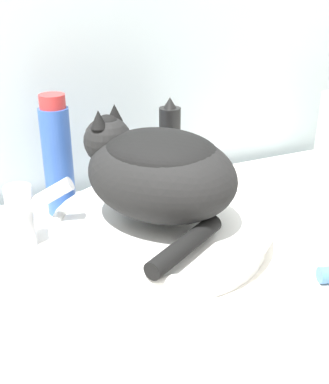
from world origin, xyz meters
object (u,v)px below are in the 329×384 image
at_px(faucet, 26,212).
at_px(shampoo_bottle_tall, 58,158).
at_px(cat, 157,169).
at_px(hairspray_can_black, 170,149).

bearing_deg(faucet, shampoo_bottle_tall, 72.76).
bearing_deg(cat, shampoo_bottle_tall, -1.79).
distance_m(hairspray_can_black, shampoo_bottle_tall, 0.24).
relative_size(cat, faucet, 2.75).
bearing_deg(shampoo_bottle_tall, cat, -55.78).
bearing_deg(shampoo_bottle_tall, faucet, -129.16).
bearing_deg(cat, hairspray_can_black, -66.81).
height_order(faucet, hairspray_can_black, hairspray_can_black).
relative_size(faucet, shampoo_bottle_tall, 0.54).
bearing_deg(cat, faucet, 32.64).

